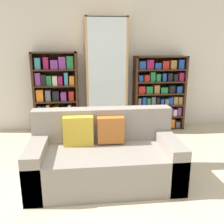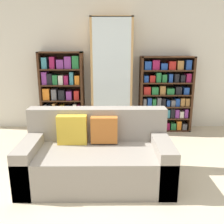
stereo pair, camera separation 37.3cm
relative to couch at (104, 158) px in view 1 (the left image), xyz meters
name	(u,v)px [view 1 (the left image)]	position (x,y,z in m)	size (l,w,h in m)	color
ground_plane	(111,218)	(0.00, -0.71, -0.30)	(16.00, 16.00, 0.00)	beige
wall_back	(95,59)	(0.00, 2.08, 1.05)	(6.23, 0.06, 2.70)	silver
couch	(104,158)	(0.00, 0.00, 0.00)	(1.74, 0.86, 0.84)	gray
bookshelf_left	(56,94)	(-0.74, 1.87, 0.44)	(0.80, 0.32, 1.49)	#3D2314
display_cabinet	(106,76)	(0.19, 1.85, 0.75)	(0.75, 0.36, 2.08)	tan
bookshelf_right	(159,94)	(1.21, 1.87, 0.39)	(0.98, 0.32, 1.40)	#3D2314
wine_bottle	(151,140)	(0.82, 0.86, -0.15)	(0.08, 0.08, 0.36)	#192333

